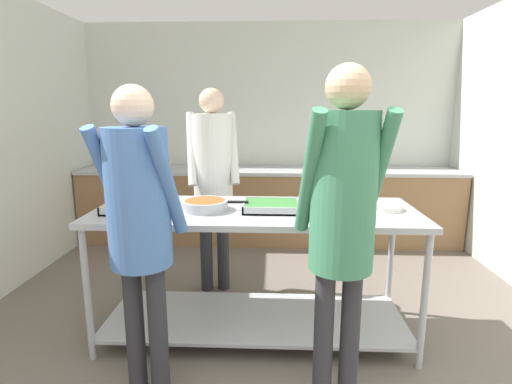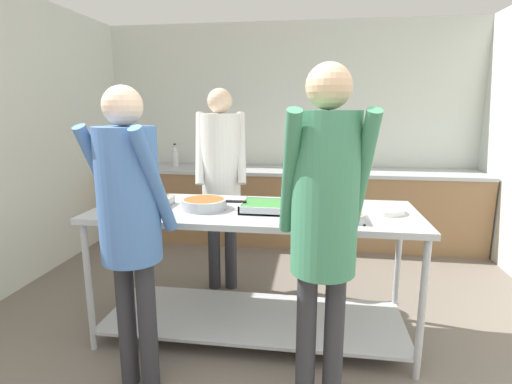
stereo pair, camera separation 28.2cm
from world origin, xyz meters
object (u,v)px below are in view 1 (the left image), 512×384
object	(u,v)px
serving_tray_vegetables	(335,213)
guest_serving_left	(139,212)
plate_stack	(383,207)
guest_serving_right	(343,208)
serving_tray_greens	(137,207)
sauce_pan	(205,205)
water_bottle	(155,157)
serving_tray_roast	(271,206)
cook_behind_counter	(213,168)

from	to	relation	value
serving_tray_vegetables	guest_serving_left	world-z (taller)	guest_serving_left
guest_serving_left	plate_stack	bearing A→B (deg)	25.45
plate_stack	guest_serving_left	world-z (taller)	guest_serving_left
guest_serving_left	guest_serving_right	world-z (taller)	guest_serving_right
serving_tray_vegetables	serving_tray_greens	bearing A→B (deg)	175.80
sauce_pan	plate_stack	xyz separation A→B (m)	(1.22, 0.07, -0.02)
guest_serving_left	water_bottle	xyz separation A→B (m)	(-0.76, 2.85, -0.05)
guest_serving_left	guest_serving_right	bearing A→B (deg)	-6.34
plate_stack	guest_serving_left	bearing A→B (deg)	-154.55
guest_serving_left	serving_tray_greens	bearing A→B (deg)	110.45
plate_stack	guest_serving_right	size ratio (longest dim) A/B	0.14
guest_serving_right	water_bottle	bearing A→B (deg)	121.24
guest_serving_left	serving_tray_vegetables	bearing A→B (deg)	24.20
sauce_pan	guest_serving_left	distance (m)	0.68
serving_tray_vegetables	guest_serving_left	size ratio (longest dim) A/B	0.22
plate_stack	guest_serving_right	distance (m)	0.93
plate_stack	guest_serving_left	xyz separation A→B (m)	(-1.46, -0.69, 0.13)
serving_tray_roast	serving_tray_vegetables	distance (m)	0.44
sauce_pan	water_bottle	bearing A→B (deg)	114.20
cook_behind_counter	water_bottle	xyz separation A→B (m)	(-0.94, 1.47, -0.08)
plate_stack	guest_serving_left	distance (m)	1.62
guest_serving_right	water_bottle	size ratio (longest dim) A/B	6.39
serving_tray_vegetables	guest_serving_right	xyz separation A→B (m)	(-0.07, -0.61, 0.18)
cook_behind_counter	sauce_pan	bearing A→B (deg)	-85.66
sauce_pan	water_bottle	distance (m)	2.44
serving_tray_greens	serving_tray_roast	world-z (taller)	same
serving_tray_greens	guest_serving_right	xyz separation A→B (m)	(1.26, -0.71, 0.18)
sauce_pan	serving_tray_vegetables	distance (m)	0.87
plate_stack	water_bottle	bearing A→B (deg)	135.83
plate_stack	water_bottle	world-z (taller)	water_bottle
sauce_pan	cook_behind_counter	size ratio (longest dim) A/B	0.25
serving_tray_vegetables	guest_serving_left	distance (m)	1.22
serving_tray_greens	water_bottle	bearing A→B (deg)	103.39
serving_tray_vegetables	water_bottle	distance (m)	3.00
serving_tray_greens	water_bottle	size ratio (longest dim) A/B	1.41
serving_tray_vegetables	plate_stack	xyz separation A→B (m)	(0.35, 0.20, -0.01)
sauce_pan	plate_stack	world-z (taller)	sauce_pan
water_bottle	serving_tray_greens	bearing A→B (deg)	-76.61
serving_tray_greens	serving_tray_roast	size ratio (longest dim) A/B	1.06
guest_serving_right	water_bottle	world-z (taller)	guest_serving_right
plate_stack	guest_serving_left	size ratio (longest dim) A/B	0.15
serving_tray_roast	plate_stack	size ratio (longest dim) A/B	1.47
guest_serving_left	water_bottle	size ratio (longest dim) A/B	6.10
sauce_pan	guest_serving_left	size ratio (longest dim) A/B	0.26
water_bottle	guest_serving_left	bearing A→B (deg)	-75.10
serving_tray_greens	sauce_pan	distance (m)	0.46
serving_tray_roast	water_bottle	xyz separation A→B (m)	(-1.45, 2.20, 0.07)
serving_tray_greens	cook_behind_counter	xyz separation A→B (m)	(0.41, 0.78, 0.15)
plate_stack	cook_behind_counter	distance (m)	1.45
sauce_pan	guest_serving_left	xyz separation A→B (m)	(-0.24, -0.62, 0.11)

